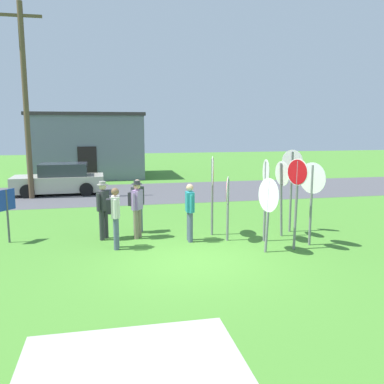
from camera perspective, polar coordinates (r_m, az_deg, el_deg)
ground_plane at (r=10.27m, az=-0.38°, el=-9.76°), size 80.00×80.00×0.00m
street_asphalt at (r=20.68m, az=-6.37°, el=-0.08°), size 60.00×6.40×0.01m
concrete_path at (r=6.28m, az=-8.30°, el=-23.06°), size 3.20×2.40×0.01m
building_background at (r=27.79m, az=-14.23°, el=6.37°), size 7.05×5.42×4.13m
utility_pole at (r=20.15m, az=-22.18°, el=11.91°), size 1.80×0.24×8.65m
parked_car_on_street at (r=21.11m, az=-17.92°, el=1.59°), size 4.33×2.07×1.51m
stop_sign_rear_right at (r=11.91m, az=10.22°, el=0.86°), size 0.12×0.74×2.40m
stop_sign_tallest at (r=12.56m, az=12.40°, el=0.92°), size 0.18×0.75×2.30m
stop_sign_leaning_left at (r=13.15m, az=13.70°, el=1.95°), size 0.49×0.45×2.60m
stop_sign_nearest at (r=11.81m, az=16.37°, el=0.49°), size 0.39×0.79×2.35m
stop_sign_low_front at (r=11.88m, az=5.01°, el=-0.75°), size 0.32×0.75×1.90m
stop_sign_far_back at (r=10.92m, az=10.60°, el=-1.38°), size 0.25×0.89×2.00m
stop_sign_leaning_right at (r=11.28m, az=14.39°, el=0.49°), size 0.29×0.67×2.48m
stop_sign_center_cluster at (r=12.41m, az=2.87°, el=1.57°), size 0.21×0.87×2.43m
person_holding_notes at (r=11.31m, az=-10.70°, el=-2.98°), size 0.37×0.57×1.69m
person_with_sunhat at (r=12.31m, az=-12.27°, el=-2.01°), size 0.38×0.49×1.74m
person_in_blue at (r=11.84m, az=-0.30°, el=-2.41°), size 0.23×0.57×1.69m
person_in_dark_shirt at (r=12.92m, az=-7.57°, el=-1.51°), size 0.44×0.41×1.69m
person_near_signs at (r=12.28m, az=-7.73°, el=-1.80°), size 0.46×0.51×1.74m
info_panel_leftmost at (r=12.82m, az=-24.39°, el=-1.83°), size 0.37×0.50×1.55m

